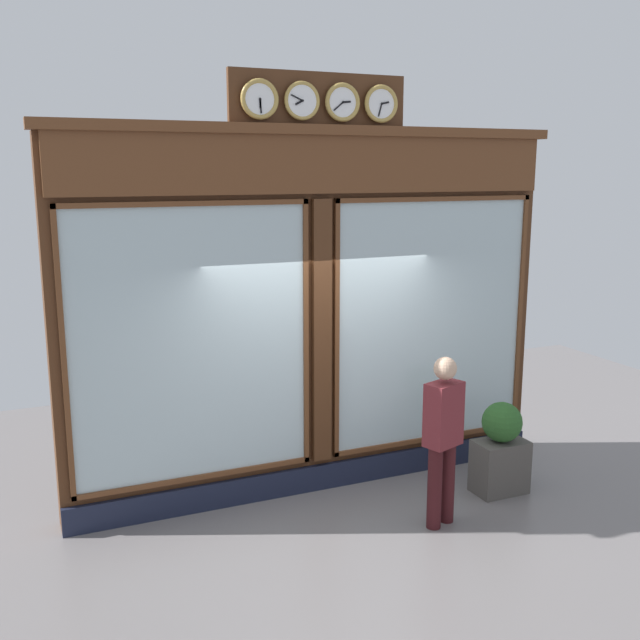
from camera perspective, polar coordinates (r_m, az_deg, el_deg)
name	(u,v)px	position (r m, az deg, el deg)	size (l,w,h in m)	color
ground_plane	(469,634)	(6.09, 11.47, -22.72)	(14.00, 14.00, 0.00)	slate
shop_facade	(315,311)	(7.74, -0.37, 0.71)	(5.45, 0.42, 4.34)	#4C2B16
pedestrian	(443,434)	(7.20, 9.51, -8.71)	(0.41, 0.33, 1.69)	#3A1316
planter_box	(500,466)	(8.25, 13.76, -10.97)	(0.56, 0.36, 0.57)	#4C4742
planter_shrub	(502,422)	(8.08, 13.93, -7.68)	(0.43, 0.43, 0.43)	#285623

